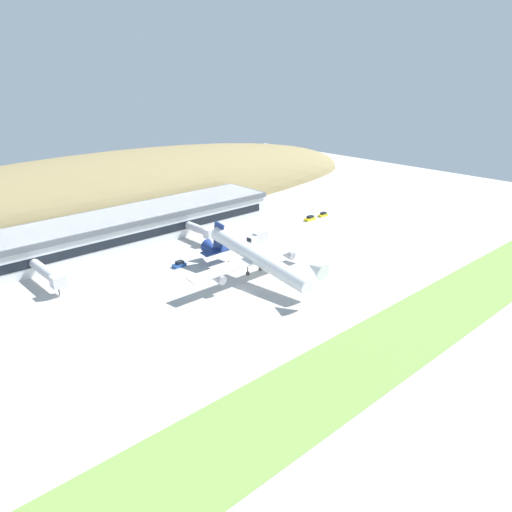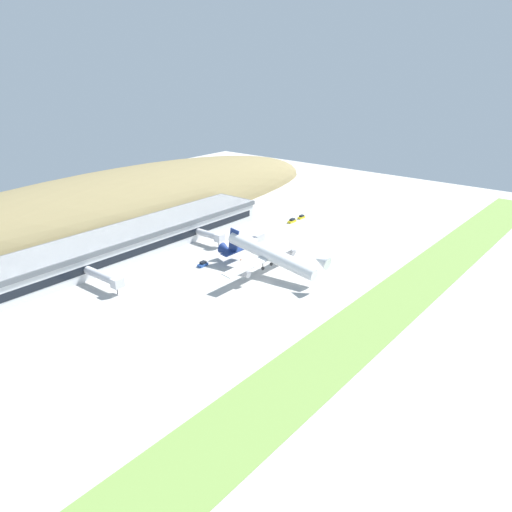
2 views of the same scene
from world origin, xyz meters
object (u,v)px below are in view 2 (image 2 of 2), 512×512
Objects in this scene: fuel_truck at (257,239)px; cargo_airplane at (269,255)px; terminal_building at (130,240)px; jetway_0 at (105,277)px; service_car_2 at (203,264)px; jetway_1 at (211,235)px; service_car_1 at (292,221)px; service_car_0 at (301,217)px; traffic_cone_0 at (241,259)px.

cargo_airplane is at bearing -133.66° from fuel_truck.
terminal_building is 30.98m from jetway_0.
jetway_0 is 0.39× the size of cargo_airplane.
jetway_1 is at bearing 35.67° from service_car_2.
terminal_building is 15.13× the size of fuel_truck.
terminal_building is 31.19× the size of service_car_2.
service_car_1 is (43.67, -7.40, -3.30)m from jetway_1.
terminal_building is 9.21× the size of jetway_1.
jetway_1 reaches higher than service_car_2.
fuel_truck reaches higher than service_car_0.
terminal_building is at bearing 120.14° from traffic_cone_0.
service_car_1 is 49.86m from traffic_cone_0.
terminal_building reaches higher than service_car_0.
jetway_0 and jetway_1 have the same top height.
service_car_1 is 7.85× the size of traffic_cone_0.
terminal_building is 30.80m from jetway_1.
cargo_airplane reaches higher than service_car_2.
cargo_airplane is at bearing -37.15° from jetway_0.
service_car_1 and service_car_2 have the same top height.
jetway_0 is 52.97m from cargo_airplane.
jetway_0 is (-24.32, -19.15, -1.32)m from terminal_building.
service_car_0 is 38.46m from fuel_truck.
cargo_airplane reaches higher than traffic_cone_0.
terminal_building reaches higher than jetway_1.
service_car_1 is 30.94m from fuel_truck.
traffic_cone_0 is at bearing -104.02° from jetway_1.
jetway_0 reaches higher than traffic_cone_0.
jetway_0 is 4.46× the size of service_car_0.
jetway_1 is at bearing -33.33° from terminal_building.
service_car_0 is 7.58m from service_car_1.
fuel_truck is (13.12, -12.20, -2.46)m from jetway_1.
terminal_building reaches higher than service_car_1.
cargo_airplane is 11.52× the size of service_car_2.
jetway_0 is at bearing 162.56° from service_car_2.
jetway_0 is at bearing -141.79° from terminal_building.
service_car_2 is (-68.65, -5.21, 0.07)m from service_car_0.
terminal_building is 54.14m from cargo_airplane.
service_car_1 is at bearing -19.31° from terminal_building.
terminal_building reaches higher than fuel_truck.
fuel_truck reaches higher than service_car_2.
service_car_0 is at bearing 7.35° from fuel_truck.
service_car_1 is at bearing 27.46° from cargo_airplane.
traffic_cone_0 is (-48.45, -11.74, -0.41)m from service_car_1.
jetway_0 is 4.48× the size of service_car_2.
terminal_building reaches higher than jetway_0.
jetway_1 reaches higher than fuel_truck.
jetway_1 is at bearing 170.38° from service_car_1.
service_car_1 is at bearing 13.63° from traffic_cone_0.
jetway_1 is 18.08m from fuel_truck.
service_car_2 is 0.49× the size of fuel_truck.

